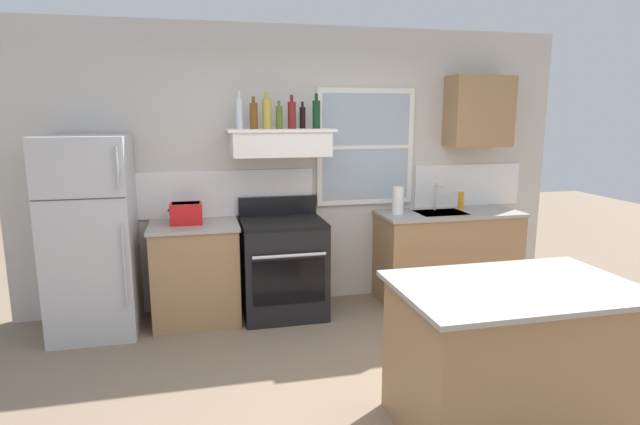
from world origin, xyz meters
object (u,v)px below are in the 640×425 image
at_px(refrigerator, 91,236).
at_px(kitchen_island, 511,357).
at_px(stove_range, 283,267).
at_px(dish_soap_bottle, 461,201).
at_px(bottle_clear_tall, 240,113).
at_px(bottle_amber_wine, 254,115).
at_px(bottle_olive_oil_square, 279,117).
at_px(bottle_balsamic_dark, 302,117).
at_px(toaster, 186,213).
at_px(bottle_dark_green_wine, 316,114).
at_px(bottle_red_label_wine, 292,115).
at_px(bottle_champagne_gold_foil, 267,113).
at_px(paper_towel_roll, 398,201).

relative_size(refrigerator, kitchen_island, 1.22).
distance_m(stove_range, dish_soap_bottle, 1.96).
xyz_separation_m(bottle_clear_tall, bottle_amber_wine, (0.12, -0.05, -0.02)).
relative_size(bottle_olive_oil_square, bottle_balsamic_dark, 1.03).
relative_size(bottle_olive_oil_square, kitchen_island, 0.18).
xyz_separation_m(dish_soap_bottle, kitchen_island, (-0.85, -2.25, -0.54)).
bearing_deg(bottle_amber_wine, bottle_balsamic_dark, 10.25).
height_order(toaster, bottle_amber_wine, bottle_amber_wine).
bearing_deg(bottle_dark_green_wine, dish_soap_bottle, 1.43).
bearing_deg(dish_soap_bottle, toaster, -178.17).
xyz_separation_m(bottle_red_label_wine, kitchen_island, (0.92, -2.18, -1.41)).
height_order(stove_range, dish_soap_bottle, same).
distance_m(stove_range, kitchen_island, 2.35).
bearing_deg(bottle_champagne_gold_foil, bottle_red_label_wine, 0.90).
relative_size(bottle_balsamic_dark, bottle_dark_green_wine, 0.77).
xyz_separation_m(stove_range, kitchen_island, (1.03, -2.11, -0.01)).
bearing_deg(bottle_dark_green_wine, bottle_clear_tall, 177.67).
xyz_separation_m(bottle_olive_oil_square, bottle_balsamic_dark, (0.23, 0.10, -0.00)).
distance_m(stove_range, bottle_champagne_gold_foil, 1.42).
distance_m(toaster, bottle_amber_wine, 1.06).
bearing_deg(toaster, bottle_red_label_wine, 0.87).
relative_size(bottle_clear_tall, bottle_balsamic_dark, 1.35).
bearing_deg(refrigerator, bottle_red_label_wine, 2.84).
relative_size(bottle_amber_wine, bottle_dark_green_wine, 0.90).
height_order(bottle_amber_wine, bottle_dark_green_wine, bottle_dark_green_wine).
bearing_deg(bottle_amber_wine, toaster, -177.88).
bearing_deg(bottle_olive_oil_square, refrigerator, -177.15).
distance_m(bottle_clear_tall, kitchen_island, 3.00).
bearing_deg(paper_towel_roll, bottle_champagne_gold_foil, 178.94).
bearing_deg(bottle_red_label_wine, bottle_champagne_gold_foil, -179.10).
relative_size(toaster, paper_towel_roll, 1.10).
distance_m(bottle_balsamic_dark, bottle_dark_green_wine, 0.14).
bearing_deg(refrigerator, stove_range, 0.80).
xyz_separation_m(paper_towel_roll, kitchen_island, (-0.12, -2.15, -0.59)).
height_order(toaster, paper_towel_roll, paper_towel_roll).
relative_size(bottle_olive_oil_square, dish_soap_bottle, 1.39).
height_order(bottle_red_label_wine, kitchen_island, bottle_red_label_wine).
distance_m(refrigerator, bottle_dark_green_wine, 2.25).
distance_m(toaster, paper_towel_roll, 2.01).
relative_size(bottle_amber_wine, kitchen_island, 0.20).
height_order(bottle_champagne_gold_foil, dish_soap_bottle, bottle_champagne_gold_foil).
bearing_deg(bottle_champagne_gold_foil, paper_towel_roll, -1.06).
bearing_deg(bottle_red_label_wine, bottle_amber_wine, 178.62).
relative_size(bottle_olive_oil_square, bottle_red_label_wine, 0.83).
xyz_separation_m(toaster, bottle_clear_tall, (0.51, 0.08, 0.88)).
relative_size(stove_range, bottle_dark_green_wine, 3.45).
bearing_deg(bottle_olive_oil_square, bottle_balsamic_dark, 22.56).
relative_size(bottle_amber_wine, bottle_olive_oil_square, 1.14).
relative_size(stove_range, bottle_red_label_wine, 3.63).
xyz_separation_m(bottle_amber_wine, bottle_dark_green_wine, (0.58, 0.03, 0.01)).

